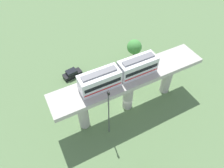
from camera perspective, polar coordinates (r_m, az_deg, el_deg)
ground_plane at (r=41.59m, az=4.19°, el=-6.13°), size 120.00×120.00×0.00m
viaduct at (r=36.53m, az=4.74°, el=-0.15°), size 5.20×28.00×8.78m
train at (r=32.99m, az=2.01°, el=2.98°), size 2.64×13.55×3.24m
parked_car_black at (r=47.22m, az=-10.97°, el=2.80°), size 2.43×4.43×1.76m
parked_car_blue at (r=45.38m, az=0.21°, el=1.58°), size 2.54×4.46×1.76m
tree_mid_lot at (r=49.10m, az=6.22°, el=10.19°), size 3.47×3.47×5.46m
signal_post at (r=33.13m, az=-0.92°, el=-7.84°), size 0.44×0.28×11.38m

